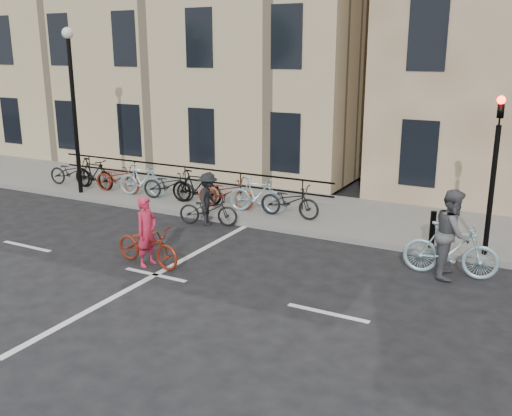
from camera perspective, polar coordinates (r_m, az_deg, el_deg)
The scene contains 10 objects.
ground at distance 12.69m, azimuth -10.02°, elevation -6.62°, with size 120.00×120.00×0.00m, color black.
sidewalk at distance 19.53m, azimuth -8.55°, elevation 1.52°, with size 46.00×4.00×0.15m, color slate.
building_west at distance 27.58m, azimuth -8.74°, elevation 16.17°, with size 20.00×10.00×10.00m, color tan.
traffic_light at distance 13.76m, azimuth 22.82°, elevation 4.78°, with size 0.18×0.30×3.90m.
lamp_post at distance 19.46m, azimuth -17.88°, elevation 11.10°, with size 0.36×0.36×5.28m.
bollard_east at distance 14.25m, azimuth 17.23°, elevation -2.05°, with size 0.14×0.14×0.90m, color black.
parked_bikes at distance 18.24m, azimuth -8.64°, elevation 2.37°, with size 10.40×1.23×1.05m.
cyclist_pink at distance 13.11m, azimuth -10.81°, elevation -3.35°, with size 1.84×0.80×1.59m.
cyclist_grey at distance 12.88m, azimuth 18.97°, elevation -3.22°, with size 2.04×1.01×1.93m.
cyclist_dark at distance 15.90m, azimuth -4.80°, elevation 0.34°, with size 1.77×1.08×1.49m.
Camera 1 is at (7.38, -9.18, 4.71)m, focal length 40.00 mm.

